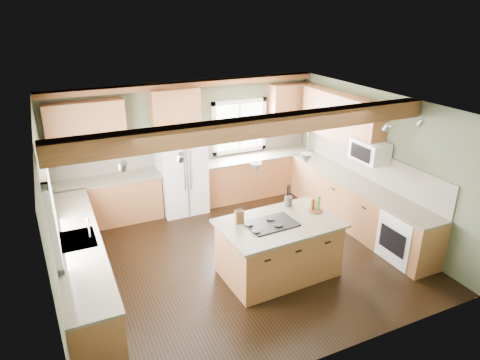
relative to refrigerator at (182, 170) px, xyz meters
name	(u,v)px	position (x,y,z in m)	size (l,w,h in m)	color
floor	(239,256)	(0.30, -2.12, -0.90)	(5.60, 5.60, 0.00)	black
ceiling	(238,106)	(0.30, -2.12, 1.70)	(5.60, 5.60, 0.00)	silver
wall_back	(189,144)	(0.30, 0.38, 0.40)	(5.60, 5.60, 0.00)	#4B543C
wall_left	(50,221)	(-2.50, -2.12, 0.40)	(5.00, 5.00, 0.00)	#4B543C
wall_right	(375,162)	(3.10, -2.12, 0.40)	(5.00, 5.00, 0.00)	#4B543C
ceiling_beam	(260,127)	(0.30, -2.83, 1.57)	(5.55, 0.26, 0.26)	#512B17
soffit_trim	(187,85)	(0.30, 0.28, 1.64)	(5.55, 0.20, 0.10)	#512B17
backsplash_back	(189,148)	(0.30, 0.36, 0.31)	(5.58, 0.03, 0.58)	brown
backsplash_right	(372,165)	(3.08, -2.07, 0.31)	(0.03, 3.70, 0.58)	brown
base_cab_back_left	(108,202)	(-1.49, 0.08, -0.46)	(2.02, 0.60, 0.88)	brown
counter_back_left	(105,180)	(-1.49, 0.08, 0.00)	(2.06, 0.64, 0.04)	#464033
base_cab_back_right	(258,175)	(1.79, 0.08, -0.46)	(2.62, 0.60, 0.88)	brown
counter_back_right	(258,156)	(1.79, 0.08, 0.00)	(2.66, 0.64, 0.04)	#464033
base_cab_left	(82,268)	(-2.20, -2.07, -0.46)	(0.60, 3.70, 0.88)	brown
counter_left	(77,241)	(-2.20, -2.07, 0.00)	(0.64, 3.74, 0.04)	#464033
base_cab_right	(356,205)	(2.80, -2.07, -0.46)	(0.60, 3.70, 0.88)	brown
counter_right	(359,183)	(2.80, -2.07, 0.00)	(0.64, 3.74, 0.04)	#464033
upper_cab_back_left	(86,126)	(-1.69, 0.21, 1.05)	(1.40, 0.35, 0.90)	brown
upper_cab_over_fridge	(175,106)	(0.00, 0.21, 1.25)	(0.96, 0.35, 0.70)	brown
upper_cab_right	(341,117)	(2.92, -1.22, 1.05)	(0.35, 2.20, 0.90)	brown
upper_cab_back_corner	(289,104)	(2.60, 0.21, 1.05)	(0.90, 0.35, 0.90)	brown
window_left	(48,203)	(-2.48, -2.07, 0.65)	(0.04, 1.60, 1.05)	white
window_back	(239,126)	(1.45, 0.36, 0.65)	(1.10, 0.04, 1.00)	white
sink	(77,240)	(-2.20, -2.07, 0.01)	(0.50, 0.65, 0.03)	#262628
faucet	(89,229)	(-2.02, -2.07, 0.15)	(0.02, 0.02, 0.28)	#B2B2B7
dishwasher	(95,324)	(-2.19, -3.37, -0.47)	(0.60, 0.60, 0.84)	white
oven	(406,237)	(2.79, -3.37, -0.47)	(0.60, 0.72, 0.84)	white
microwave	(370,151)	(2.88, -2.17, 0.65)	(0.40, 0.70, 0.38)	white
pendant_left	(256,168)	(0.23, -2.85, 0.98)	(0.18, 0.18, 0.16)	#B2B2B7
pendant_right	(306,159)	(1.09, -2.81, 0.98)	(0.18, 0.18, 0.16)	#B2B2B7
refrigerator	(182,170)	(0.00, 0.00, 0.00)	(0.90, 0.74, 1.80)	white
island	(278,249)	(0.66, -2.83, -0.46)	(1.72, 1.05, 0.88)	brown
island_top	(280,223)	(0.66, -2.83, 0.00)	(1.83, 1.16, 0.04)	#464033
cooktop	(272,224)	(0.52, -2.84, 0.03)	(0.74, 0.50, 0.02)	black
knife_block	(239,217)	(0.09, -2.59, 0.13)	(0.13, 0.09, 0.21)	brown
utensil_crock	(288,201)	(1.08, -2.39, 0.10)	(0.13, 0.13, 0.17)	#3C3330
bottle_tray	(316,204)	(1.38, -2.73, 0.14)	(0.26, 0.26, 0.24)	brown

